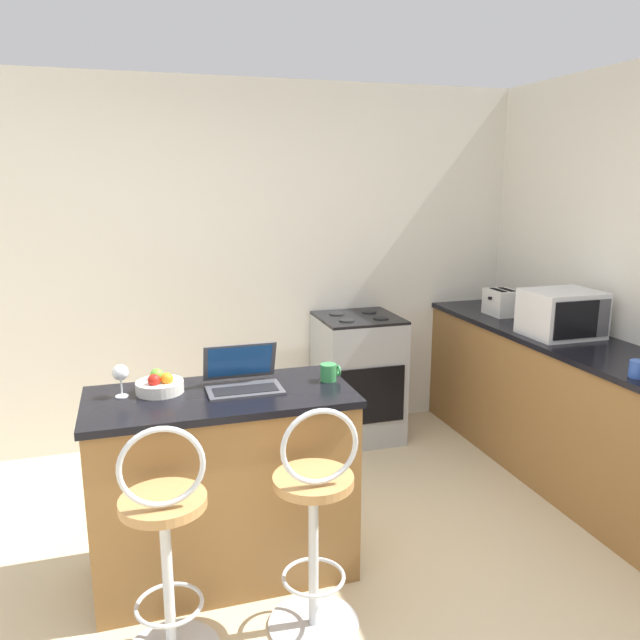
% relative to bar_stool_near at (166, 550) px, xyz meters
% --- Properties ---
extents(wall_back, '(12.00, 0.06, 2.60)m').
position_rel_bar_stool_near_xyz_m(wall_back, '(0.55, 2.24, 0.80)').
color(wall_back, silver).
rests_on(wall_back, ground_plane).
extents(breakfast_bar, '(1.25, 0.59, 0.93)m').
position_rel_bar_stool_near_xyz_m(breakfast_bar, '(0.30, 0.53, -0.03)').
color(breakfast_bar, olive).
rests_on(breakfast_bar, ground_plane).
extents(counter_right, '(0.60, 2.85, 0.93)m').
position_rel_bar_stool_near_xyz_m(counter_right, '(2.56, 0.80, -0.03)').
color(counter_right, olive).
rests_on(counter_right, ground_plane).
extents(bar_stool_near, '(0.40, 0.40, 1.05)m').
position_rel_bar_stool_near_xyz_m(bar_stool_near, '(0.00, 0.00, 0.00)').
color(bar_stool_near, silver).
rests_on(bar_stool_near, ground_plane).
extents(bar_stool_far, '(0.40, 0.40, 1.05)m').
position_rel_bar_stool_near_xyz_m(bar_stool_far, '(0.61, 0.00, 0.00)').
color(bar_stool_far, silver).
rests_on(bar_stool_far, ground_plane).
extents(laptop, '(0.36, 0.27, 0.21)m').
position_rel_bar_stool_near_xyz_m(laptop, '(0.42, 0.59, 0.49)').
color(laptop, '#47474C').
rests_on(laptop, breakfast_bar).
extents(microwave, '(0.44, 0.38, 0.29)m').
position_rel_bar_stool_near_xyz_m(microwave, '(2.55, 0.99, 0.58)').
color(microwave, silver).
rests_on(microwave, counter_right).
extents(toaster, '(0.20, 0.25, 0.19)m').
position_rel_bar_stool_near_xyz_m(toaster, '(2.54, 1.65, 0.53)').
color(toaster, silver).
rests_on(toaster, counter_right).
extents(stove_range, '(0.58, 0.58, 0.94)m').
position_rel_bar_stool_near_xyz_m(stove_range, '(1.51, 1.91, -0.03)').
color(stove_range, '#9EA3A8').
rests_on(stove_range, ground_plane).
extents(mug_green, '(0.10, 0.08, 0.09)m').
position_rel_bar_stool_near_xyz_m(mug_green, '(0.85, 0.56, 0.48)').
color(mug_green, '#338447').
rests_on(mug_green, breakfast_bar).
extents(wine_glass_short, '(0.07, 0.07, 0.16)m').
position_rel_bar_stool_near_xyz_m(wine_glass_short, '(-0.14, 0.62, 0.55)').
color(wine_glass_short, silver).
rests_on(wine_glass_short, breakfast_bar).
extents(mug_blue, '(0.10, 0.08, 0.09)m').
position_rel_bar_stool_near_xyz_m(mug_blue, '(2.36, 0.16, 0.48)').
color(mug_blue, '#2D51AD').
rests_on(mug_blue, counter_right).
extents(fruit_bowl, '(0.22, 0.22, 0.11)m').
position_rel_bar_stool_near_xyz_m(fruit_bowl, '(0.03, 0.63, 0.47)').
color(fruit_bowl, silver).
rests_on(fruit_bowl, breakfast_bar).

